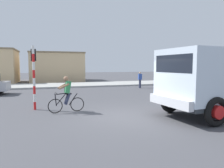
# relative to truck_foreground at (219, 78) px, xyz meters

# --- Properties ---
(ground_plane) EXTENTS (120.00, 120.00, 0.00)m
(ground_plane) POSITION_rel_truck_foreground_xyz_m (-4.18, 1.14, -1.67)
(ground_plane) COLOR #4C4C51
(sidewalk_far) EXTENTS (80.00, 5.00, 0.16)m
(sidewalk_far) POSITION_rel_truck_foreground_xyz_m (-4.18, 16.02, -1.59)
(sidewalk_far) COLOR #ADADA8
(sidewalk_far) RESTS_ON ground
(truck_foreground) EXTENTS (5.62, 3.19, 2.90)m
(truck_foreground) POSITION_rel_truck_foreground_xyz_m (0.00, 0.00, 0.00)
(truck_foreground) COLOR silver
(truck_foreground) RESTS_ON ground
(cyclist) EXTENTS (1.72, 0.52, 1.72)m
(cyclist) POSITION_rel_truck_foreground_xyz_m (-6.38, 2.66, -0.80)
(cyclist) COLOR black
(cyclist) RESTS_ON ground
(traffic_light_pole) EXTENTS (0.24, 0.43, 3.20)m
(traffic_light_pole) POSITION_rel_truck_foreground_xyz_m (-7.87, 3.81, 0.40)
(traffic_light_pole) COLOR red
(traffic_light_pole) RESTS_ON ground
(pedestrian_near_kerb) EXTENTS (0.34, 0.22, 1.62)m
(pedestrian_near_kerb) POSITION_rel_truck_foreground_xyz_m (1.57, 11.34, -0.82)
(pedestrian_near_kerb) COLOR #2D334C
(pedestrian_near_kerb) RESTS_ON ground
(building_mid_block) EXTENTS (7.25, 6.96, 4.06)m
(building_mid_block) POSITION_rel_truck_foreground_xyz_m (-5.77, 23.85, 0.37)
(building_mid_block) COLOR #D1B284
(building_mid_block) RESTS_ON ground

